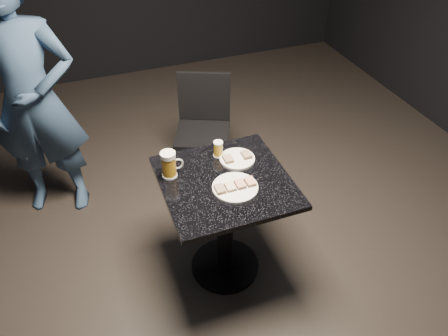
{
  "coord_description": "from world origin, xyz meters",
  "views": [
    {
      "loc": [
        -0.64,
        -1.71,
        2.31
      ],
      "look_at": [
        0.0,
        0.02,
        0.82
      ],
      "focal_mm": 35.0,
      "sensor_mm": 36.0,
      "label": 1
    }
  ],
  "objects_px": {
    "plate_small": "(237,159)",
    "patron": "(33,101)",
    "chair": "(203,124)",
    "beer_mug": "(169,164)",
    "beer_tumbler": "(218,149)",
    "table": "(225,211)",
    "plate_large": "(235,188)"
  },
  "relations": [
    {
      "from": "patron",
      "to": "chair",
      "type": "distance_m",
      "value": 1.19
    },
    {
      "from": "table",
      "to": "beer_tumbler",
      "type": "xyz_separation_m",
      "value": [
        0.04,
        0.22,
        0.29
      ]
    },
    {
      "from": "beer_tumbler",
      "to": "patron",
      "type": "bearing_deg",
      "value": 140.56
    },
    {
      "from": "plate_small",
      "to": "patron",
      "type": "distance_m",
      "value": 1.4
    },
    {
      "from": "chair",
      "to": "beer_mug",
      "type": "bearing_deg",
      "value": -119.23
    },
    {
      "from": "chair",
      "to": "plate_small",
      "type": "bearing_deg",
      "value": -93.26
    },
    {
      "from": "plate_small",
      "to": "patron",
      "type": "relative_size",
      "value": 0.12
    },
    {
      "from": "beer_mug",
      "to": "beer_tumbler",
      "type": "xyz_separation_m",
      "value": [
        0.31,
        0.08,
        -0.03
      ]
    },
    {
      "from": "table",
      "to": "chair",
      "type": "distance_m",
      "value": 0.96
    },
    {
      "from": "plate_large",
      "to": "table",
      "type": "bearing_deg",
      "value": 106.63
    },
    {
      "from": "plate_small",
      "to": "beer_mug",
      "type": "bearing_deg",
      "value": -179.66
    },
    {
      "from": "beer_mug",
      "to": "chair",
      "type": "bearing_deg",
      "value": 60.77
    },
    {
      "from": "plate_large",
      "to": "plate_small",
      "type": "relative_size",
      "value": 1.21
    },
    {
      "from": "plate_small",
      "to": "beer_tumbler",
      "type": "relative_size",
      "value": 2.1
    },
    {
      "from": "patron",
      "to": "chair",
      "type": "height_order",
      "value": "patron"
    },
    {
      "from": "patron",
      "to": "chair",
      "type": "relative_size",
      "value": 2.02
    },
    {
      "from": "beer_tumbler",
      "to": "chair",
      "type": "relative_size",
      "value": 0.11
    },
    {
      "from": "patron",
      "to": "beer_tumbler",
      "type": "bearing_deg",
      "value": -24.01
    },
    {
      "from": "chair",
      "to": "plate_large",
      "type": "bearing_deg",
      "value": -98.22
    },
    {
      "from": "beer_mug",
      "to": "beer_tumbler",
      "type": "bearing_deg",
      "value": 14.41
    },
    {
      "from": "beer_mug",
      "to": "chair",
      "type": "xyz_separation_m",
      "value": [
        0.45,
        0.8,
        -0.33
      ]
    },
    {
      "from": "plate_large",
      "to": "beer_mug",
      "type": "distance_m",
      "value": 0.38
    },
    {
      "from": "beer_mug",
      "to": "table",
      "type": "bearing_deg",
      "value": -27.53
    },
    {
      "from": "plate_large",
      "to": "chair",
      "type": "distance_m",
      "value": 1.07
    },
    {
      "from": "plate_small",
      "to": "patron",
      "type": "height_order",
      "value": "patron"
    },
    {
      "from": "table",
      "to": "chair",
      "type": "xyz_separation_m",
      "value": [
        0.17,
        0.94,
        -0.01
      ]
    },
    {
      "from": "table",
      "to": "chair",
      "type": "height_order",
      "value": "chair"
    },
    {
      "from": "table",
      "to": "chair",
      "type": "bearing_deg",
      "value": 79.56
    },
    {
      "from": "patron",
      "to": "table",
      "type": "relative_size",
      "value": 2.33
    },
    {
      "from": "plate_small",
      "to": "beer_mug",
      "type": "height_order",
      "value": "beer_mug"
    },
    {
      "from": "patron",
      "to": "plate_large",
      "type": "bearing_deg",
      "value": -33.6
    },
    {
      "from": "table",
      "to": "plate_large",
      "type": "bearing_deg",
      "value": -73.37
    }
  ]
}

